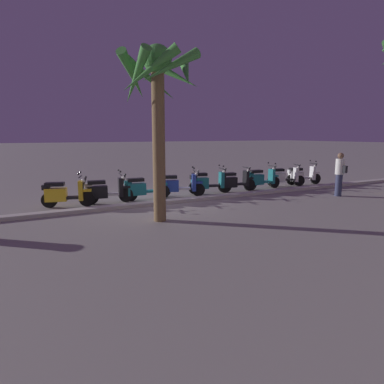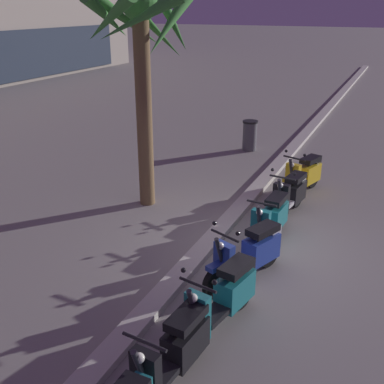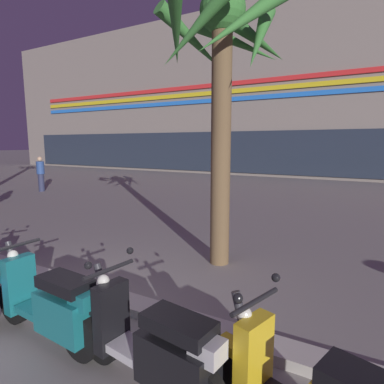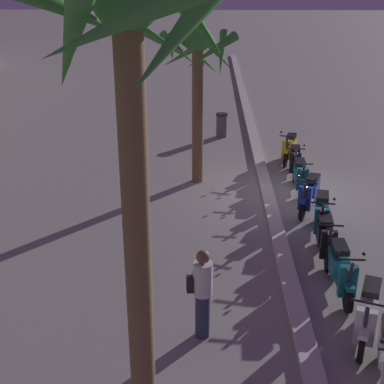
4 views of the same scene
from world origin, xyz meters
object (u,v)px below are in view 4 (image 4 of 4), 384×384
palm_tree_mid_walkway (132,114)px  pedestrian_strolling_near_curb (202,292)px  scooter_white_last_in_row (368,312)px  scooter_teal_mid_front (341,269)px  scooter_yellow_gap_after_mid (289,148)px  palm_tree_far_corner (198,66)px  scooter_teal_mid_rear (300,175)px  scooter_black_second_in_line (295,160)px  scooter_blue_far_back (310,193)px  litter_bin (222,125)px  scooter_black_mid_centre (325,237)px  scooter_teal_lead_nearest (321,213)px

palm_tree_mid_walkway → pedestrian_strolling_near_curb: size_ratio=3.57×
scooter_white_last_in_row → scooter_teal_mid_front: (1.46, 0.16, 0.01)m
scooter_yellow_gap_after_mid → palm_tree_far_corner: (-2.17, 3.16, 3.12)m
scooter_white_last_in_row → pedestrian_strolling_near_curb: (-0.19, 2.94, 0.46)m
scooter_teal_mid_rear → scooter_black_second_in_line: (1.41, -0.04, -0.00)m
scooter_blue_far_back → palm_tree_mid_walkway: 9.85m
scooter_yellow_gap_after_mid → scooter_white_last_in_row: bearing=-179.5°
litter_bin → palm_tree_mid_walkway: bearing=175.4°
scooter_white_last_in_row → scooter_yellow_gap_after_mid: size_ratio=1.04×
scooter_blue_far_back → litter_bin: (7.08, 2.32, 0.03)m
scooter_teal_mid_front → palm_tree_mid_walkway: bearing=139.6°
scooter_blue_far_back → palm_tree_far_corner: 4.88m
scooter_teal_mid_rear → palm_tree_mid_walkway: palm_tree_mid_walkway is taller
scooter_black_mid_centre → scooter_yellow_gap_after_mid: size_ratio=1.04×
scooter_teal_lead_nearest → scooter_teal_mid_front: bearing=177.4°
scooter_yellow_gap_after_mid → scooter_teal_mid_rear: bearing=178.9°
scooter_blue_far_back → pedestrian_strolling_near_curb: pedestrian_strolling_near_curb is taller
scooter_white_last_in_row → scooter_yellow_gap_after_mid: bearing=0.5°
scooter_teal_lead_nearest → palm_tree_far_corner: 5.62m
scooter_black_mid_centre → scooter_yellow_gap_after_mid: scooter_yellow_gap_after_mid is taller
scooter_teal_mid_rear → palm_tree_mid_walkway: 11.05m
litter_bin → scooter_yellow_gap_after_mid: bearing=-141.1°
scooter_teal_mid_front → scooter_teal_mid_rear: (5.50, -0.02, -0.01)m
scooter_teal_mid_front → palm_tree_mid_walkway: palm_tree_mid_walkway is taller
scooter_teal_lead_nearest → scooter_teal_mid_rear: scooter_teal_lead_nearest is taller
scooter_black_second_in_line → scooter_white_last_in_row: bearing=-179.4°
scooter_teal_mid_front → scooter_black_mid_centre: size_ratio=1.03×
scooter_teal_lead_nearest → pedestrian_strolling_near_curb: size_ratio=1.08×
scooter_teal_mid_rear → scooter_teal_lead_nearest: bearing=-177.9°
scooter_black_second_in_line → pedestrian_strolling_near_curb: bearing=161.6°
scooter_black_mid_centre → palm_tree_mid_walkway: palm_tree_mid_walkway is taller
scooter_teal_mid_front → palm_tree_far_corner: palm_tree_far_corner is taller
scooter_teal_lead_nearest → palm_tree_far_corner: (3.39, 3.22, 3.11)m
scooter_black_mid_centre → scooter_teal_lead_nearest: (1.27, -0.15, 0.02)m
scooter_black_mid_centre → palm_tree_mid_walkway: (-5.55, 3.47, 4.19)m
scooter_white_last_in_row → litter_bin: scooter_white_last_in_row is taller
scooter_black_mid_centre → palm_tree_far_corner: 6.40m
scooter_teal_mid_rear → litter_bin: bearing=21.9°
scooter_teal_lead_nearest → scooter_yellow_gap_after_mid: same height
pedestrian_strolling_near_curb → scooter_blue_far_back: bearing=-26.5°
scooter_teal_mid_front → scooter_teal_lead_nearest: bearing=-2.6°
scooter_yellow_gap_after_mid → scooter_teal_lead_nearest: bearing=-179.5°
scooter_white_last_in_row → scooter_teal_mid_front: scooter_teal_mid_front is taller
scooter_blue_far_back → scooter_yellow_gap_after_mid: 4.20m
palm_tree_far_corner → litter_bin: 5.98m
scooter_black_mid_centre → pedestrian_strolling_near_curb: size_ratio=1.02×
scooter_white_last_in_row → scooter_teal_lead_nearest: (4.17, 0.03, 0.01)m
scooter_black_second_in_line → palm_tree_far_corner: (-0.80, 3.16, 3.13)m
palm_tree_far_corner → palm_tree_mid_walkway: bearing=177.7°
scooter_yellow_gap_after_mid → palm_tree_far_corner: size_ratio=0.35×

